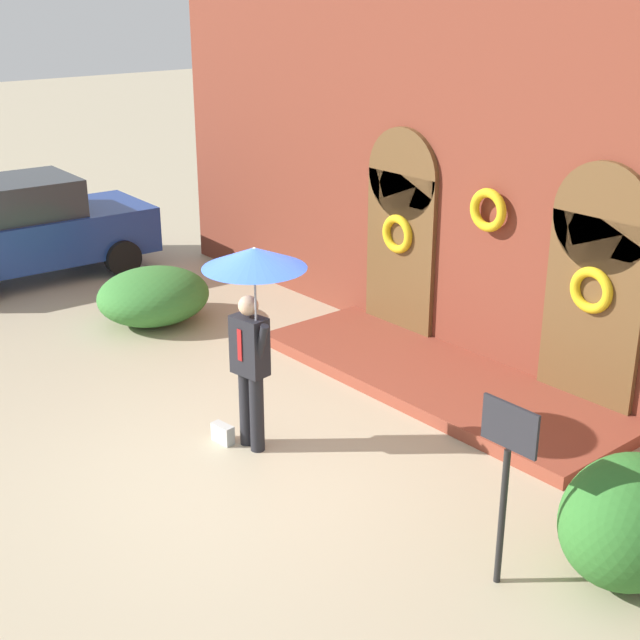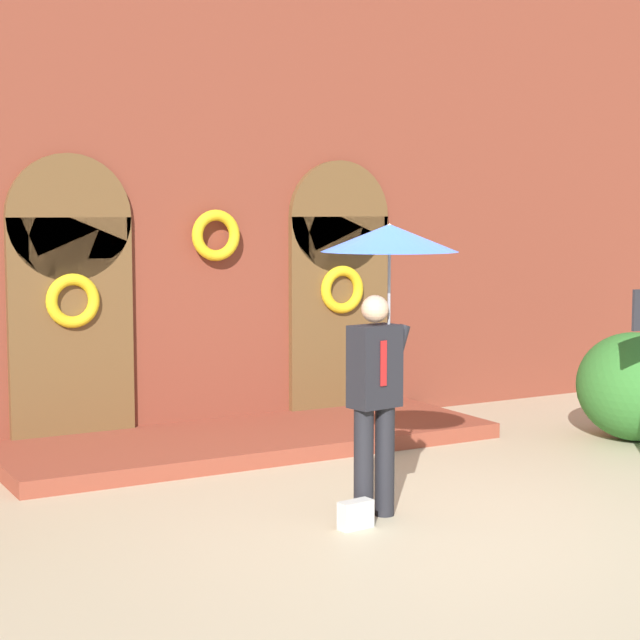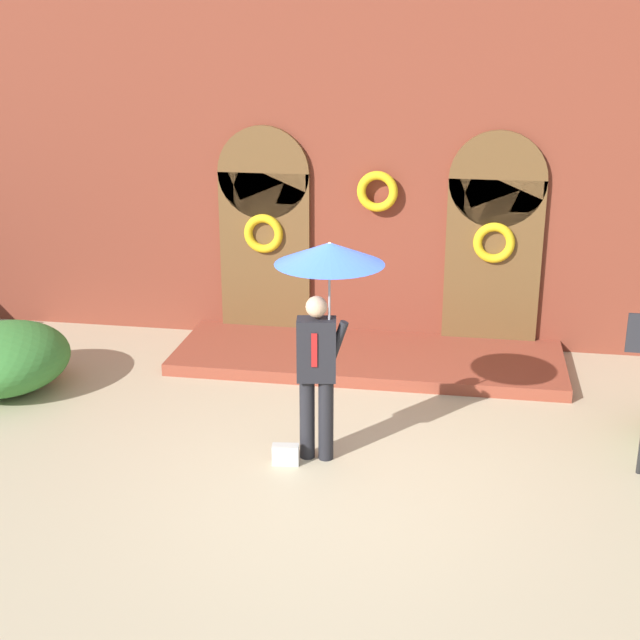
# 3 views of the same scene
# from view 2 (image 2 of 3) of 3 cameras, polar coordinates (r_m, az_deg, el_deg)

# --- Properties ---
(ground_plane) EXTENTS (80.00, 80.00, 0.00)m
(ground_plane) POSITION_cam_2_polar(r_m,az_deg,el_deg) (8.70, 5.06, -10.63)
(ground_plane) COLOR tan
(building_facade) EXTENTS (14.00, 2.30, 5.60)m
(building_facade) POSITION_cam_2_polar(r_m,az_deg,el_deg) (12.00, -6.20, 6.82)
(building_facade) COLOR brown
(building_facade) RESTS_ON ground
(person_with_umbrella) EXTENTS (1.10, 1.10, 2.36)m
(person_with_umbrella) POSITION_cam_2_polar(r_m,az_deg,el_deg) (8.51, 3.52, 2.12)
(person_with_umbrella) COLOR black
(person_with_umbrella) RESTS_ON ground
(handbag) EXTENTS (0.29, 0.15, 0.22)m
(handbag) POSITION_cam_2_polar(r_m,az_deg,el_deg) (8.45, 1.91, -10.33)
(handbag) COLOR #B7B7B2
(handbag) RESTS_ON ground
(shrub_right) EXTENTS (1.14, 1.35, 1.17)m
(shrub_right) POSITION_cam_2_polar(r_m,az_deg,el_deg) (12.00, 16.44, -3.42)
(shrub_right) COLOR #2D6B28
(shrub_right) RESTS_ON ground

